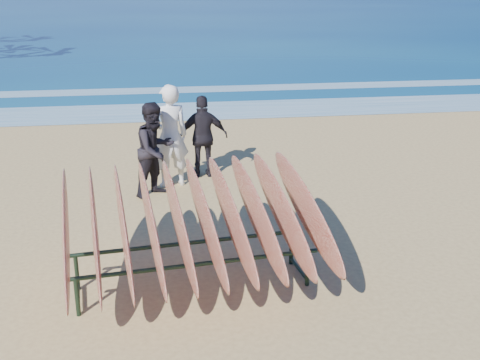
{
  "coord_description": "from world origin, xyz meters",
  "views": [
    {
      "loc": [
        -1.24,
        -7.81,
        3.96
      ],
      "look_at": [
        0.0,
        0.8,
        0.95
      ],
      "focal_mm": 45.0,
      "sensor_mm": 36.0,
      "label": 1
    }
  ],
  "objects_px": {
    "surfboard_rack": "(192,220)",
    "person_dark_b": "(203,137)",
    "person_white": "(170,136)",
    "person_dark_a": "(155,150)"
  },
  "relations": [
    {
      "from": "surfboard_rack",
      "to": "person_dark_b",
      "type": "xyz_separation_m",
      "value": [
        0.54,
        4.59,
        -0.13
      ]
    },
    {
      "from": "person_white",
      "to": "person_dark_a",
      "type": "height_order",
      "value": "person_white"
    },
    {
      "from": "surfboard_rack",
      "to": "person_dark_a",
      "type": "distance_m",
      "value": 3.64
    },
    {
      "from": "person_dark_a",
      "to": "person_dark_b",
      "type": "xyz_separation_m",
      "value": [
        0.97,
        0.98,
        -0.05
      ]
    },
    {
      "from": "person_white",
      "to": "person_dark_a",
      "type": "relative_size",
      "value": 1.13
    },
    {
      "from": "surfboard_rack",
      "to": "person_dark_b",
      "type": "height_order",
      "value": "person_dark_b"
    },
    {
      "from": "person_dark_a",
      "to": "person_dark_b",
      "type": "height_order",
      "value": "person_dark_a"
    },
    {
      "from": "person_dark_a",
      "to": "person_dark_b",
      "type": "distance_m",
      "value": 1.38
    },
    {
      "from": "person_white",
      "to": "person_dark_b",
      "type": "height_order",
      "value": "person_white"
    },
    {
      "from": "surfboard_rack",
      "to": "person_dark_a",
      "type": "xyz_separation_m",
      "value": [
        -0.43,
        3.61,
        -0.08
      ]
    }
  ]
}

